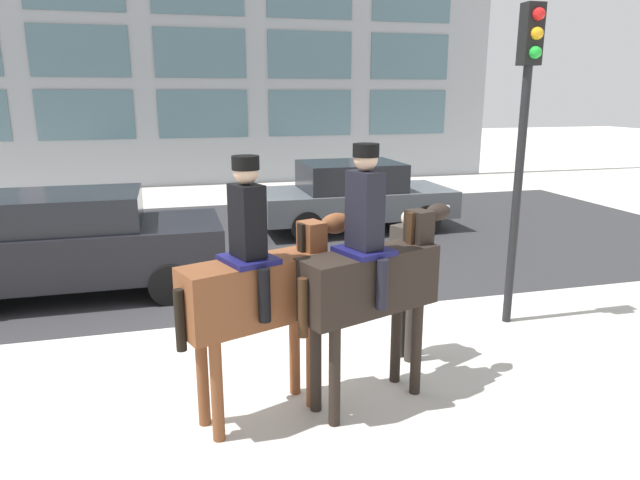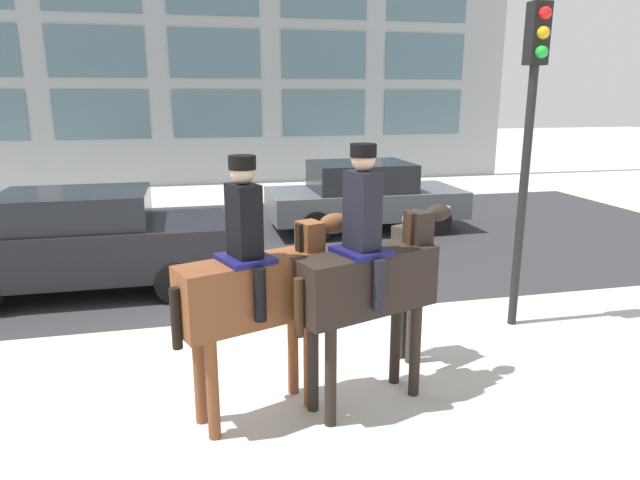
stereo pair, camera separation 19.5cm
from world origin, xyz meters
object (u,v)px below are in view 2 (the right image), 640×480
mounted_horse_lead (256,284)px  pedestrian_bystander (409,274)px  street_car_near_lane (84,241)px  street_car_far_lane (364,195)px  traffic_light (531,118)px  mounted_horse_companion (370,274)px

mounted_horse_lead → pedestrian_bystander: bearing=2.3°
pedestrian_bystander → street_car_near_lane: size_ratio=0.41×
mounted_horse_lead → street_car_far_lane: (3.27, 7.16, -0.52)m
pedestrian_bystander → street_car_near_lane: 5.22m
street_car_near_lane → traffic_light: traffic_light is taller
street_car_far_lane → traffic_light: (0.33, -5.74, 1.93)m
street_car_near_lane → traffic_light: bearing=-25.1°
street_car_near_lane → street_car_far_lane: street_car_near_lane is taller
mounted_horse_companion → traffic_light: (2.52, 1.46, 1.38)m
pedestrian_bystander → street_car_far_lane: (1.47, 6.42, -0.26)m
street_car_far_lane → pedestrian_bystander: bearing=-102.9°
pedestrian_bystander → street_car_far_lane: 6.59m
street_car_near_lane → mounted_horse_companion: bearing=-52.0°
mounted_horse_lead → street_car_near_lane: 4.69m
street_car_far_lane → traffic_light: traffic_light is taller
mounted_horse_lead → street_car_far_lane: bearing=45.3°
mounted_horse_lead → street_car_near_lane: bearing=97.6°
pedestrian_bystander → traffic_light: bearing=178.1°
mounted_horse_lead → pedestrian_bystander: size_ratio=1.40×
street_car_near_lane → traffic_light: 6.65m
mounted_horse_lead → pedestrian_bystander: mounted_horse_lead is taller
pedestrian_bystander → traffic_light: size_ratio=0.44×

